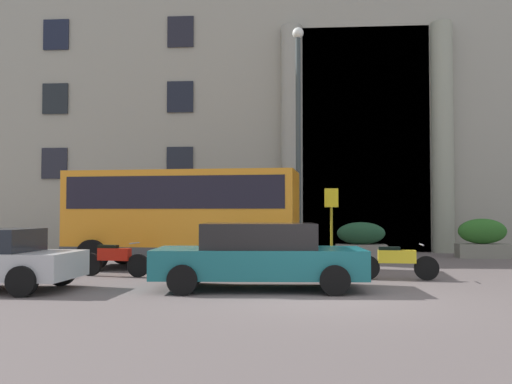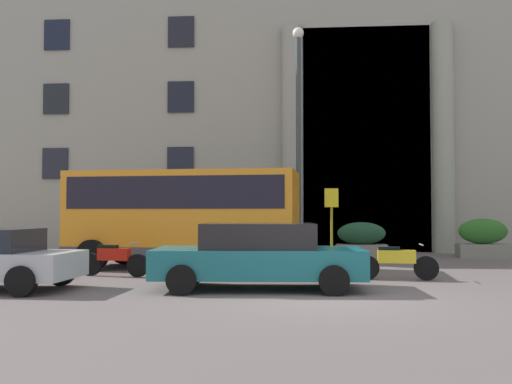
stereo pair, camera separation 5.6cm
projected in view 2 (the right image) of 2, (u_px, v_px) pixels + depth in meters
ground_plane at (325, 301)px, 10.97m from camera, size 80.00×64.00×0.12m
office_building_facade at (308, 74)px, 28.70m from camera, size 42.30×9.70×17.50m
orange_minibus at (184, 211)px, 16.81m from camera, size 6.93×3.07×2.89m
bus_stop_sign at (332, 217)px, 17.93m from camera, size 0.44×0.08×2.44m
hedge_planter_far_west at (483, 239)px, 20.60m from camera, size 1.85×0.75×1.44m
hedge_planter_entrance_left at (362, 240)px, 21.28m from camera, size 1.90×0.77×1.30m
hedge_planter_west at (272, 239)px, 21.71m from camera, size 1.78×0.74×1.30m
hedge_planter_entrance_right at (193, 237)px, 21.48m from camera, size 1.89×0.70×1.50m
parked_sedan_second at (258, 255)px, 12.26m from camera, size 4.62×2.24×1.44m
motorcycle_near_kerb at (10, 259)px, 14.61m from camera, size 2.07×0.55×0.89m
scooter_by_planter at (395, 261)px, 13.91m from camera, size 2.04×0.55×0.89m
motorcycle_far_end at (113, 259)px, 14.69m from camera, size 1.95×0.59×0.89m
lamppost_plaza_centre at (298, 125)px, 19.76m from camera, size 0.40×0.40×8.24m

